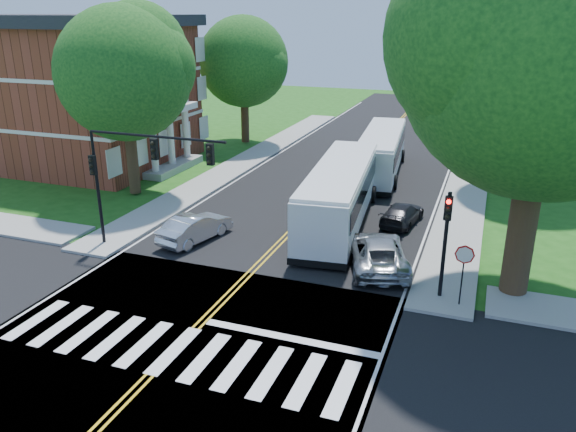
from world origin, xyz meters
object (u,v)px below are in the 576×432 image
at_px(signal_nw, 135,164).
at_px(dark_sedan, 402,214).
at_px(suv, 378,252).
at_px(bus_follow, 381,152).
at_px(bus_lead, 340,193).
at_px(signal_ne, 446,231).
at_px(hatchback, 195,227).

xyz_separation_m(signal_nw, dark_sedan, (11.18, 8.13, -3.79)).
height_order(suv, dark_sedan, suv).
xyz_separation_m(bus_follow, dark_sedan, (3.12, -9.65, -1.04)).
distance_m(bus_lead, suv, 5.88).
distance_m(signal_nw, bus_follow, 19.72).
distance_m(signal_ne, hatchback, 12.72).
xyz_separation_m(bus_lead, dark_sedan, (3.23, 1.12, -1.15)).
relative_size(suv, dark_sedan, 1.33).
height_order(hatchback, dark_sedan, hatchback).
bearing_deg(signal_nw, hatchback, 50.97).
relative_size(signal_ne, bus_follow, 0.37).
xyz_separation_m(signal_ne, bus_follow, (-5.99, 17.77, -1.34)).
distance_m(bus_follow, dark_sedan, 10.19).
height_order(signal_nw, hatchback, signal_nw).
xyz_separation_m(hatchback, dark_sedan, (9.47, 6.02, -0.12)).
bearing_deg(bus_follow, dark_sedan, 102.38).
relative_size(signal_ne, suv, 0.83).
distance_m(signal_ne, dark_sedan, 8.93).
relative_size(signal_nw, signal_ne, 1.62).
bearing_deg(hatchback, dark_sedan, -133.95).
bearing_deg(signal_nw, dark_sedan, 36.01).
height_order(bus_follow, suv, bus_follow).
height_order(bus_follow, dark_sedan, bus_follow).
relative_size(signal_ne, hatchback, 1.03).
height_order(signal_nw, dark_sedan, signal_nw).
bearing_deg(bus_lead, hatchback, 32.10).
relative_size(signal_nw, hatchback, 1.68).
bearing_deg(suv, hatchback, -17.92).
xyz_separation_m(suv, dark_sedan, (0.12, 6.01, -0.16)).
xyz_separation_m(signal_ne, suv, (-2.99, 2.10, -2.22)).
height_order(bus_lead, hatchback, bus_lead).
distance_m(bus_lead, dark_sedan, 3.61).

